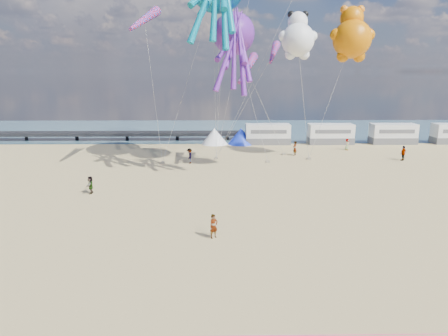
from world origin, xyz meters
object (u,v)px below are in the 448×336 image
kite_teddy_orange (352,39)px  windsock_right (274,53)px  beachgoer_5 (295,148)px  sandbag_a (163,163)px  beachgoer_4 (90,185)px  kite_panda (298,40)px  sandbag_b (268,162)px  sandbag_d (284,154)px  tent_blue (241,136)px  beachgoer_3 (403,153)px  beachgoer_0 (347,144)px  motorhome_2 (393,134)px  beachgoer_2 (190,156)px  motorhome_1 (330,134)px  windsock_left (144,19)px  tent_white (214,136)px  sandbag_e (216,158)px  standing_person (214,226)px  kite_octopus_purple (234,34)px  sandbag_c (309,159)px  motorhome_0 (268,134)px

kite_teddy_orange → windsock_right: 9.97m
beachgoer_5 → sandbag_a: (-16.59, -4.50, -0.82)m
beachgoer_5 → kite_teddy_orange: bearing=95.7°
beachgoer_4 → kite_panda: (19.28, 6.38, 12.86)m
sandbag_b → sandbag_d: (2.67, 4.65, 0.00)m
tent_blue → beachgoer_5: 10.75m
beachgoer_3 → sandbag_b: (-16.74, -0.99, -0.80)m
sandbag_b → kite_teddy_orange: (9.42, 0.99, 14.13)m
beachgoer_0 → sandbag_a: (-24.55, -8.06, -0.70)m
motorhome_2 → beachgoer_2: bearing=-156.4°
beachgoer_3 → beachgoer_5: (-12.71, 3.29, 0.02)m
beachgoer_0 → beachgoer_3: bearing=-103.1°
motorhome_1 → kite_teddy_orange: kite_teddy_orange is taller
kite_teddy_orange → windsock_left: windsock_left is taller
tent_white → sandbag_d: (9.16, -8.19, -1.09)m
tent_white → kite_teddy_orange: size_ratio=0.54×
kite_teddy_orange → sandbag_e: bearing=-173.9°
beachgoer_5 → windsock_right: bearing=4.9°
tent_blue → beachgoer_5: size_ratio=2.15×
motorhome_2 → kite_teddy_orange: (-11.10, -11.84, 12.74)m
standing_person → sandbag_b: 22.98m
sandbag_b → kite_panda: bearing=-71.5°
tent_blue → kite_octopus_purple: kite_octopus_purple is taller
sandbag_c → windsock_left: size_ratio=0.07×
motorhome_2 → windsock_left: (-34.05, -15.51, 14.38)m
beachgoer_3 → kite_panda: bearing=-7.3°
sandbag_d → kite_teddy_orange: size_ratio=0.07×
tent_white → beachgoer_0: (18.48, -4.99, -0.39)m
beachgoer_2 → beachgoer_3: (26.07, 1.18, 0.01)m
sandbag_a → kite_panda: (14.47, -5.49, 13.54)m
beachgoer_4 → beachgoer_0: bearing=119.0°
sandbag_e → motorhome_0: bearing=54.4°
sandbag_c → kite_teddy_orange: bearing=-10.1°
tent_white → kite_teddy_orange: kite_teddy_orange is taller
standing_person → kite_teddy_orange: (15.68, 23.09, 13.43)m
sandbag_e → beachgoer_3: bearing=-2.6°
beachgoer_2 → sandbag_d: beachgoer_2 is taller
standing_person → kite_octopus_purple: (2.05, 20.96, 13.79)m
motorhome_2 → beachgoer_4: 45.36m
sandbag_c → tent_blue: bearing=125.1°
beachgoer_2 → kite_octopus_purple: (5.12, -0.96, 13.69)m
beachgoer_4 → beachgoer_5: size_ratio=0.85×
sandbag_e → windsock_right: (6.25, -4.06, 12.46)m
standing_person → beachgoer_0: 35.07m
sandbag_b → windsock_left: bearing=-168.8°
beachgoer_4 → sandbag_a: beachgoer_4 is taller
windsock_right → beachgoer_4: bearing=-132.9°
standing_person → beachgoer_0: (18.26, 29.94, -0.00)m
sandbag_b → kite_teddy_orange: size_ratio=0.07×
motorhome_0 → beachgoer_4: motorhome_0 is taller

